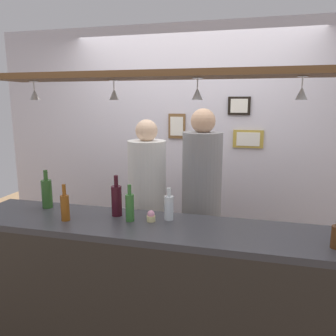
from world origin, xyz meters
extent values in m
plane|color=olive|center=(0.00, 0.00, 0.00)|extent=(8.00, 8.00, 0.00)
cube|color=silver|center=(0.00, 1.10, 1.30)|extent=(4.40, 0.06, 2.60)
cube|color=#38383D|center=(0.00, -0.35, 0.98)|extent=(2.70, 0.55, 0.04)
cube|color=#2D2823|center=(0.00, -0.60, 0.48)|extent=(2.65, 0.04, 0.96)
cube|color=brown|center=(0.00, -0.30, 1.98)|extent=(2.20, 0.36, 0.04)
cylinder|color=silver|center=(-0.89, -0.27, 1.96)|extent=(0.06, 0.06, 0.00)
cylinder|color=silver|center=(-0.89, -0.27, 1.93)|extent=(0.01, 0.01, 0.06)
cone|color=silver|center=(-0.89, -0.27, 1.87)|extent=(0.07, 0.07, 0.08)
cylinder|color=silver|center=(-0.29, -0.23, 1.96)|extent=(0.06, 0.06, 0.00)
cylinder|color=silver|center=(-0.29, -0.23, 1.93)|extent=(0.01, 0.01, 0.06)
cone|color=silver|center=(-0.29, -0.23, 1.87)|extent=(0.07, 0.07, 0.08)
cylinder|color=silver|center=(0.29, -0.32, 1.96)|extent=(0.06, 0.06, 0.00)
cylinder|color=silver|center=(0.29, -0.32, 1.93)|extent=(0.01, 0.01, 0.06)
cone|color=silver|center=(0.29, -0.32, 1.87)|extent=(0.07, 0.07, 0.08)
cylinder|color=silver|center=(0.90, -0.30, 1.96)|extent=(0.06, 0.06, 0.00)
cylinder|color=silver|center=(0.90, -0.30, 1.93)|extent=(0.01, 0.01, 0.06)
cone|color=silver|center=(0.90, -0.30, 1.87)|extent=(0.07, 0.07, 0.08)
cube|color=#2D334C|center=(-0.27, 0.39, 0.40)|extent=(0.17, 0.18, 0.79)
cylinder|color=white|center=(-0.27, 0.39, 1.14)|extent=(0.34, 0.34, 0.69)
sphere|color=beige|center=(-0.27, 0.39, 1.57)|extent=(0.20, 0.20, 0.20)
cube|color=#2D334C|center=(0.23, 0.39, 0.42)|extent=(0.17, 0.18, 0.84)
cylinder|color=gray|center=(0.23, 0.39, 1.20)|extent=(0.34, 0.34, 0.73)
sphere|color=tan|center=(0.23, 0.39, 1.66)|extent=(0.21, 0.21, 0.21)
cylinder|color=brown|center=(-0.60, -0.43, 1.09)|extent=(0.06, 0.06, 0.18)
cylinder|color=brown|center=(-0.60, -0.43, 1.22)|extent=(0.03, 0.03, 0.08)
cylinder|color=#336B2D|center=(-0.16, -0.32, 1.10)|extent=(0.06, 0.06, 0.19)
cylinder|color=#336B2D|center=(-0.16, -0.32, 1.23)|extent=(0.03, 0.03, 0.07)
cylinder|color=#380F19|center=(-0.30, -0.24, 1.11)|extent=(0.08, 0.08, 0.22)
cylinder|color=#380F19|center=(-0.30, -0.24, 1.26)|extent=(0.03, 0.03, 0.08)
cylinder|color=#2D5623|center=(-0.90, -0.20, 1.11)|extent=(0.08, 0.08, 0.22)
cylinder|color=#2D5623|center=(-0.90, -0.20, 1.26)|extent=(0.03, 0.03, 0.08)
cylinder|color=silver|center=(0.09, -0.23, 1.09)|extent=(0.06, 0.06, 0.17)
cylinder|color=silver|center=(0.09, -0.23, 1.20)|extent=(0.03, 0.03, 0.06)
cylinder|color=beige|center=(-0.02, -0.29, 1.02)|extent=(0.06, 0.06, 0.04)
sphere|color=pink|center=(-0.02, -0.29, 1.06)|extent=(0.05, 0.05, 0.05)
cube|color=#B29338|center=(0.59, 1.06, 1.45)|extent=(0.30, 0.02, 0.18)
cube|color=white|center=(0.59, 1.05, 1.45)|extent=(0.23, 0.01, 0.14)
cube|color=brown|center=(-0.15, 1.06, 1.56)|extent=(0.18, 0.02, 0.26)
cube|color=white|center=(-0.15, 1.05, 1.56)|extent=(0.14, 0.01, 0.20)
cube|color=black|center=(0.49, 1.06, 1.78)|extent=(0.22, 0.02, 0.18)
cube|color=white|center=(0.49, 1.05, 1.78)|extent=(0.17, 0.01, 0.14)
camera|label=1|loc=(0.64, -2.39, 1.82)|focal=35.66mm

